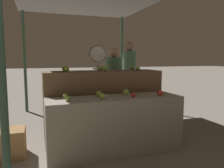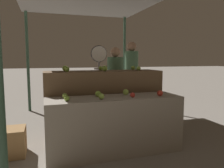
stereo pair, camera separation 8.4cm
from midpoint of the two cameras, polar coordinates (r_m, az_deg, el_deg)
ground_plane at (r=3.29m, az=1.39°, el=-17.27°), size 60.00×60.00×0.00m
display_counter_front at (r=3.15m, az=1.41°, el=-10.62°), size 1.89×0.55×0.80m
display_counter_back at (r=3.66m, az=-1.65°, el=-5.45°), size 1.89×0.55×1.13m
apple_front_0 at (r=2.81m, az=-10.88°, el=-3.73°), size 0.07×0.07×0.07m
apple_front_1 at (r=2.89m, az=-1.94°, el=-3.24°), size 0.08×0.08×0.08m
apple_front_2 at (r=3.04m, az=6.19°, el=-2.87°), size 0.07×0.07×0.07m
apple_front_3 at (r=3.22m, az=13.15°, el=-2.33°), size 0.08×0.08×0.08m
apple_front_4 at (r=3.00m, az=-11.42°, el=-3.04°), size 0.07×0.07×0.07m
apple_front_5 at (r=3.08m, az=-2.86°, el=-2.58°), size 0.08×0.08×0.08m
apple_front_6 at (r=3.23m, az=4.36°, el=-2.14°), size 0.09×0.09×0.09m
apple_back_0 at (r=3.36m, az=-11.03°, el=3.80°), size 0.08×0.08×0.08m
apple_back_1 at (r=3.49m, az=-1.25°, el=4.08°), size 0.09×0.09×0.09m
apple_back_2 at (r=3.70m, az=7.61°, el=4.05°), size 0.07×0.07×0.07m
apple_back_3 at (r=3.58m, az=-11.51°, el=4.03°), size 0.09×0.09×0.09m
apple_back_4 at (r=3.68m, az=-2.31°, el=4.11°), size 0.08×0.08×0.08m
apple_back_5 at (r=3.88m, az=6.15°, el=4.21°), size 0.08×0.08×0.08m
produce_scale at (r=4.27m, az=-2.84°, el=4.47°), size 0.32×0.20×1.59m
person_vendor_at_scale at (r=4.64m, az=1.39°, el=1.35°), size 0.45×0.45×1.57m
person_customer_left at (r=5.55m, az=5.52°, el=3.36°), size 0.43×0.43×1.75m
wooden_crate_side at (r=3.38m, az=-24.23°, el=-13.68°), size 0.38×0.38×0.38m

